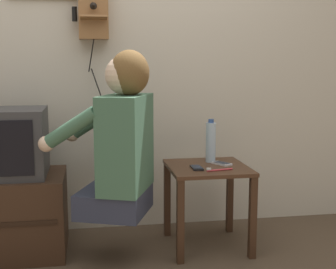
{
  "coord_description": "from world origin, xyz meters",
  "views": [
    {
      "loc": [
        -0.18,
        -2.13,
        1.13
      ],
      "look_at": [
        0.28,
        0.52,
        0.72
      ],
      "focal_mm": 50.0,
      "sensor_mm": 36.0,
      "label": 1
    }
  ],
  "objects": [
    {
      "name": "water_bottle",
      "position": [
        0.58,
        0.68,
        0.64
      ],
      "size": [
        0.06,
        0.06,
        0.27
      ],
      "color": "#ADC6DB",
      "rests_on": "side_table"
    },
    {
      "name": "wall_phone_antique",
      "position": [
        -0.13,
        0.95,
        1.46
      ],
      "size": [
        0.23,
        0.19,
        0.76
      ],
      "color": "olive"
    },
    {
      "name": "wall_back",
      "position": [
        0.0,
        1.04,
        1.27
      ],
      "size": [
        6.8,
        0.05,
        2.55
      ],
      "color": "beige",
      "rests_on": "ground_plane"
    },
    {
      "name": "cell_phone_spare",
      "position": [
        0.63,
        0.59,
        0.52
      ],
      "size": [
        0.12,
        0.14,
        0.01
      ],
      "rotation": [
        0.0,
        0.0,
        0.56
      ],
      "color": "silver",
      "rests_on": "side_table"
    },
    {
      "name": "person",
      "position": [
        -0.0,
        0.43,
        0.71
      ],
      "size": [
        0.65,
        0.58,
        0.92
      ],
      "rotation": [
        0.0,
        0.0,
        1.2
      ],
      "color": "#2D3347",
      "rests_on": "ground_plane"
    },
    {
      "name": "tv_stand",
      "position": [
        -0.69,
        0.67,
        0.24
      ],
      "size": [
        0.73,
        0.5,
        0.47
      ],
      "color": "#382316",
      "rests_on": "ground_plane"
    },
    {
      "name": "cell_phone_held",
      "position": [
        0.45,
        0.5,
        0.52
      ],
      "size": [
        0.06,
        0.12,
        0.01
      ],
      "rotation": [
        0.0,
        0.0,
        0.0
      ],
      "color": "black",
      "rests_on": "side_table"
    },
    {
      "name": "side_table",
      "position": [
        0.53,
        0.57,
        0.4
      ],
      "size": [
        0.48,
        0.49,
        0.51
      ],
      "color": "#422819",
      "rests_on": "ground_plane"
    },
    {
      "name": "toothbrush",
      "position": [
        0.55,
        0.43,
        0.52
      ],
      "size": [
        0.17,
        0.04,
        0.02
      ],
      "rotation": [
        0.0,
        0.0,
        1.76
      ],
      "color": "#D83F4C",
      "rests_on": "side_table"
    }
  ]
}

